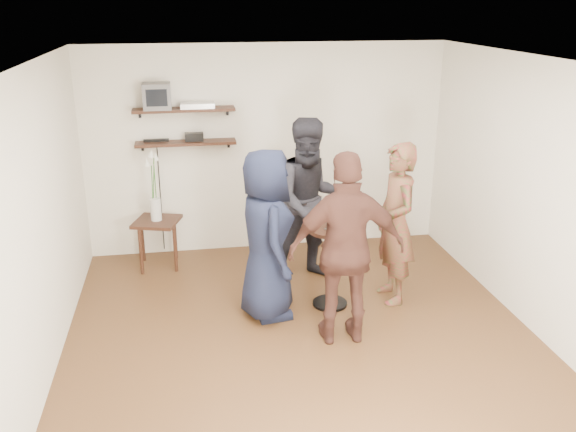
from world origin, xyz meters
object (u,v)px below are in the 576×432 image
(person_dark, at_px, (311,201))
(person_brown, at_px, (347,250))
(person_navy, at_px, (266,235))
(dvd_deck, at_px, (197,105))
(radio, at_px, (194,137))
(drinks_table, at_px, (331,256))
(side_table, at_px, (157,228))
(crt_monitor, at_px, (157,96))
(person_plaid, at_px, (395,224))

(person_dark, relative_size, person_brown, 1.02)
(person_dark, relative_size, person_navy, 1.08)
(dvd_deck, bearing_deg, person_brown, -62.18)
(radio, height_order, person_navy, person_navy)
(drinks_table, height_order, person_brown, person_brown)
(radio, xyz_separation_m, side_table, (-0.50, -0.31, -1.02))
(person_dark, bearing_deg, person_navy, -134.63)
(radio, relative_size, person_brown, 0.12)
(crt_monitor, relative_size, person_dark, 0.17)
(side_table, height_order, drinks_table, drinks_table)
(crt_monitor, distance_m, dvd_deck, 0.48)
(dvd_deck, bearing_deg, drinks_table, -52.47)
(crt_monitor, xyz_separation_m, radio, (0.40, 0.00, -0.50))
(side_table, relative_size, drinks_table, 0.71)
(side_table, distance_m, person_plaid, 2.85)
(crt_monitor, distance_m, radio, 0.64)
(person_brown, bearing_deg, dvd_deck, -59.78)
(person_navy, xyz_separation_m, person_brown, (0.66, -0.61, 0.05))
(dvd_deck, height_order, person_dark, dvd_deck)
(dvd_deck, relative_size, person_brown, 0.22)
(radio, xyz_separation_m, person_navy, (0.63, -1.72, -0.64))
(person_dark, xyz_separation_m, person_navy, (-0.62, -0.77, -0.07))
(person_dark, distance_m, person_navy, 0.99)
(person_plaid, bearing_deg, dvd_deck, -132.10)
(person_dark, xyz_separation_m, person_brown, (0.04, -1.38, -0.02))
(radio, height_order, person_plaid, person_plaid)
(crt_monitor, relative_size, side_table, 0.52)
(drinks_table, bearing_deg, side_table, 143.75)
(radio, height_order, person_dark, person_dark)
(drinks_table, bearing_deg, person_navy, -173.33)
(radio, bearing_deg, person_navy, -69.93)
(radio, relative_size, person_plaid, 0.13)
(crt_monitor, height_order, radio, crt_monitor)
(side_table, bearing_deg, drinks_table, -36.25)
(dvd_deck, relative_size, drinks_table, 0.46)
(person_dark, bearing_deg, crt_monitor, 144.07)
(side_table, bearing_deg, crt_monitor, 72.73)
(person_navy, bearing_deg, side_table, 31.94)
(drinks_table, relative_size, person_plaid, 0.51)
(radio, distance_m, person_plaid, 2.66)
(person_plaid, relative_size, person_dark, 0.92)
(radio, relative_size, side_table, 0.35)
(crt_monitor, relative_size, person_brown, 0.17)
(dvd_deck, distance_m, person_navy, 2.08)
(crt_monitor, distance_m, person_dark, 2.19)
(side_table, bearing_deg, radio, 31.79)
(dvd_deck, height_order, person_brown, dvd_deck)
(crt_monitor, relative_size, person_plaid, 0.19)
(radio, relative_size, person_navy, 0.13)
(person_brown, bearing_deg, person_plaid, -132.50)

